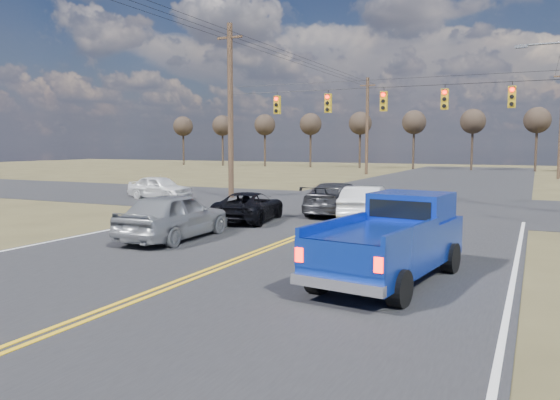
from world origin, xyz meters
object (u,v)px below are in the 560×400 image
at_px(dgrey_car_queue, 338,198).
at_px(cross_car_west, 160,187).
at_px(white_car_queue, 365,203).
at_px(silver_suv, 174,216).
at_px(pickup_truck, 393,240).
at_px(black_suv, 249,207).

distance_m(dgrey_car_queue, cross_car_west, 11.69).
height_order(white_car_queue, dgrey_car_queue, dgrey_car_queue).
distance_m(silver_suv, dgrey_car_queue, 8.83).
xyz_separation_m(silver_suv, dgrey_car_queue, (2.73, 8.39, -0.07)).
xyz_separation_m(silver_suv, cross_car_west, (-8.75, 10.59, -0.11)).
relative_size(pickup_truck, cross_car_west, 1.36).
height_order(silver_suv, white_car_queue, silver_suv).
relative_size(black_suv, white_car_queue, 1.01).
bearing_deg(silver_suv, white_car_queue, -122.64).
height_order(black_suv, cross_car_west, cross_car_west).
bearing_deg(silver_suv, dgrey_car_queue, -109.81).
xyz_separation_m(pickup_truck, silver_suv, (-7.81, 2.40, -0.16)).
bearing_deg(pickup_truck, dgrey_car_queue, 123.29).
xyz_separation_m(pickup_truck, cross_car_west, (-16.56, 12.99, -0.27)).
bearing_deg(cross_car_west, silver_suv, -134.04).
height_order(black_suv, white_car_queue, white_car_queue).
distance_m(pickup_truck, dgrey_car_queue, 11.93).
xyz_separation_m(dgrey_car_queue, cross_car_west, (-11.48, 2.20, -0.05)).
xyz_separation_m(black_suv, cross_car_west, (-8.93, 5.76, 0.07)).
xyz_separation_m(silver_suv, white_car_queue, (4.33, 7.25, -0.09)).
distance_m(pickup_truck, silver_suv, 8.17).
bearing_deg(pickup_truck, cross_car_west, 149.98).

